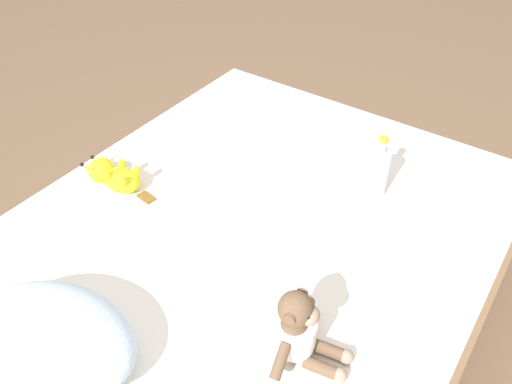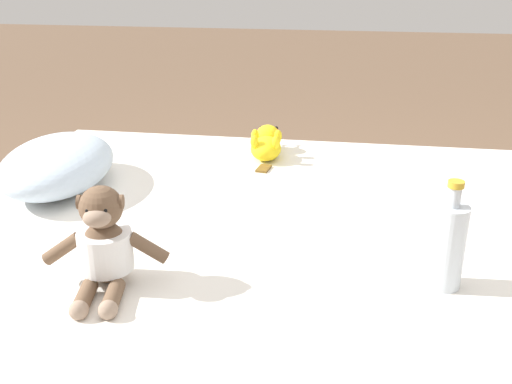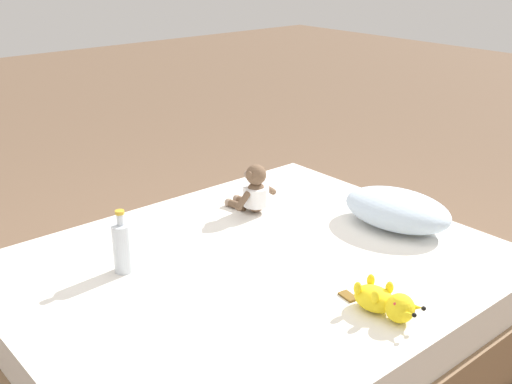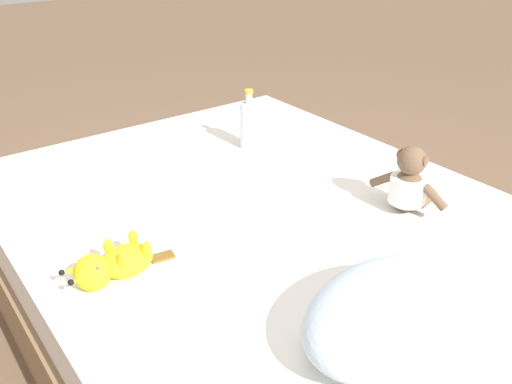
{
  "view_description": "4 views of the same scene",
  "coord_description": "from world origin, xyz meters",
  "px_view_note": "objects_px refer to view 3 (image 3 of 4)",
  "views": [
    {
      "loc": [
        -0.77,
        1.07,
        1.71
      ],
      "look_at": [
        0.01,
        -0.05,
        0.56
      ],
      "focal_mm": 36.44,
      "sensor_mm": 36.0,
      "label": 1
    },
    {
      "loc": [
        -1.48,
        -0.19,
        1.13
      ],
      "look_at": [
        -0.09,
        0.04,
        0.56
      ],
      "focal_mm": 41.15,
      "sensor_mm": 36.0,
      "label": 2
    },
    {
      "loc": [
        1.67,
        -1.41,
        1.61
      ],
      "look_at": [
        -0.38,
        0.33,
        0.53
      ],
      "focal_mm": 43.75,
      "sensor_mm": 36.0,
      "label": 3
    },
    {
      "loc": [
        0.98,
        1.31,
        1.35
      ],
      "look_at": [
        0.0,
        0.0,
        0.48
      ],
      "focal_mm": 38.07,
      "sensor_mm": 36.0,
      "label": 4
    }
  ],
  "objects_px": {
    "plush_yellow_creature": "(385,302)",
    "glass_bottle": "(123,247)",
    "plush_monkey": "(254,192)",
    "bed": "(254,311)",
    "pillow": "(397,209)"
  },
  "relations": [
    {
      "from": "bed",
      "to": "glass_bottle",
      "type": "bearing_deg",
      "value": -123.36
    },
    {
      "from": "plush_monkey",
      "to": "bed",
      "type": "bearing_deg",
      "value": -40.09
    },
    {
      "from": "bed",
      "to": "plush_yellow_creature",
      "type": "distance_m",
      "value": 0.63
    },
    {
      "from": "pillow",
      "to": "glass_bottle",
      "type": "bearing_deg",
      "value": -110.32
    },
    {
      "from": "plush_monkey",
      "to": "glass_bottle",
      "type": "bearing_deg",
      "value": -81.33
    },
    {
      "from": "bed",
      "to": "pillow",
      "type": "height_order",
      "value": "pillow"
    },
    {
      "from": "bed",
      "to": "pillow",
      "type": "distance_m",
      "value": 0.78
    },
    {
      "from": "bed",
      "to": "plush_yellow_creature",
      "type": "bearing_deg",
      "value": 10.34
    },
    {
      "from": "pillow",
      "to": "plush_monkey",
      "type": "height_order",
      "value": "plush_monkey"
    },
    {
      "from": "plush_yellow_creature",
      "to": "glass_bottle",
      "type": "distance_m",
      "value": 0.99
    },
    {
      "from": "pillow",
      "to": "plush_monkey",
      "type": "xyz_separation_m",
      "value": [
        -0.53,
        -0.38,
        0.02
      ]
    },
    {
      "from": "pillow",
      "to": "plush_yellow_creature",
      "type": "relative_size",
      "value": 1.62
    },
    {
      "from": "pillow",
      "to": "plush_monkey",
      "type": "distance_m",
      "value": 0.66
    },
    {
      "from": "bed",
      "to": "plush_yellow_creature",
      "type": "xyz_separation_m",
      "value": [
        0.56,
        0.1,
        0.27
      ]
    },
    {
      "from": "bed",
      "to": "plush_monkey",
      "type": "bearing_deg",
      "value": 139.91
    }
  ]
}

